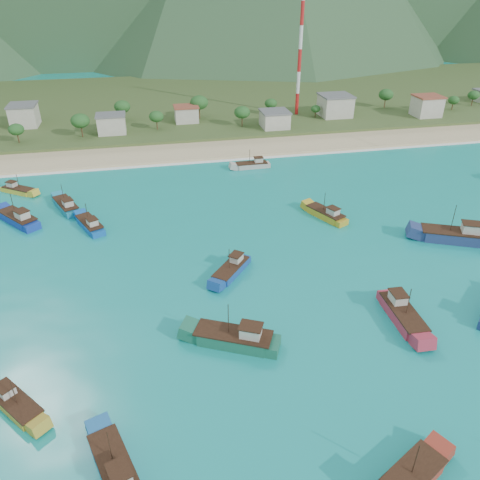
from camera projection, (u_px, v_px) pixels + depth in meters
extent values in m
plane|color=#0C7F86|center=(307.00, 305.00, 75.65)|extent=(600.00, 600.00, 0.00)
cube|color=beige|center=(222.00, 149.00, 142.79)|extent=(400.00, 18.00, 1.20)
cube|color=#385123|center=(197.00, 102.00, 194.62)|extent=(400.00, 110.00, 2.40)
cube|color=white|center=(228.00, 160.00, 134.71)|extent=(400.00, 2.50, 0.08)
cube|color=beige|center=(24.00, 116.00, 157.39)|extent=(8.43, 9.21, 6.83)
cube|color=beige|center=(112.00, 124.00, 150.48)|extent=(8.70, 6.76, 5.69)
cube|color=beige|center=(186.00, 115.00, 162.22)|extent=(7.85, 6.54, 5.07)
cube|color=beige|center=(275.00, 120.00, 156.55)|extent=(8.66, 8.73, 5.02)
cube|color=beige|center=(335.00, 106.00, 168.68)|extent=(10.44, 10.06, 7.03)
cube|color=beige|center=(427.00, 107.00, 168.54)|extent=(8.92, 7.93, 6.78)
cylinder|color=red|center=(297.00, 104.00, 170.65)|extent=(1.20, 1.20, 7.48)
cylinder|color=white|center=(298.00, 83.00, 166.94)|extent=(1.20, 1.20, 7.48)
cylinder|color=red|center=(300.00, 60.00, 163.23)|extent=(1.20, 1.20, 7.48)
cylinder|color=white|center=(301.00, 37.00, 159.52)|extent=(1.20, 1.20, 7.48)
cylinder|color=red|center=(302.00, 13.00, 155.81)|extent=(1.20, 1.20, 7.48)
cube|color=navy|center=(453.00, 237.00, 93.53)|extent=(14.35, 9.49, 2.53)
cube|color=beige|center=(471.00, 228.00, 91.86)|extent=(3.93, 3.63, 2.05)
cylinder|color=#382114|center=(453.00, 218.00, 91.65)|extent=(0.12, 0.12, 5.68)
cube|color=#14369C|center=(18.00, 220.00, 100.47)|extent=(10.23, 11.40, 2.16)
cube|color=beige|center=(22.00, 215.00, 98.18)|extent=(3.39, 3.46, 1.75)
cylinder|color=#382114|center=(13.00, 204.00, 99.09)|extent=(0.12, 0.12, 4.85)
cube|color=#0E52AD|center=(90.00, 226.00, 98.54)|extent=(6.77, 10.21, 1.80)
cube|color=beige|center=(92.00, 222.00, 96.32)|extent=(2.58, 2.80, 1.46)
cylinder|color=#382114|center=(87.00, 212.00, 97.48)|extent=(0.12, 0.12, 4.05)
cube|color=#A92C40|center=(403.00, 317.00, 72.11)|extent=(3.88, 11.63, 2.09)
cube|color=beige|center=(398.00, 298.00, 73.18)|extent=(2.21, 2.70, 1.70)
cylinder|color=#382114|center=(409.00, 302.00, 69.86)|extent=(0.12, 0.12, 4.71)
cube|color=#164391|center=(231.00, 271.00, 83.36)|extent=(8.55, 9.51, 1.80)
cube|color=beige|center=(236.00, 258.00, 84.11)|extent=(2.83, 2.89, 1.46)
cylinder|color=#382114|center=(229.00, 259.00, 81.48)|extent=(0.12, 0.12, 4.05)
cube|color=gold|center=(325.00, 215.00, 102.70)|extent=(7.15, 10.65, 1.88)
cube|color=beige|center=(333.00, 212.00, 100.39)|extent=(2.71, 2.93, 1.53)
cylinder|color=#382114|center=(324.00, 202.00, 101.59)|extent=(0.12, 0.12, 4.23)
cube|color=#1D5A97|center=(115.00, 469.00, 50.00)|extent=(6.54, 11.21, 1.96)
cube|color=beige|center=(120.00, 476.00, 47.49)|extent=(2.66, 2.96, 1.59)
cylinder|color=#382114|center=(110.00, 446.00, 48.88)|extent=(0.12, 0.12, 4.40)
cube|color=teal|center=(66.00, 207.00, 106.40)|extent=(7.08, 10.90, 1.92)
cube|color=beige|center=(68.00, 203.00, 104.02)|extent=(2.73, 2.97, 1.56)
cylinder|color=#382114|center=(63.00, 193.00, 105.28)|extent=(0.12, 0.12, 4.31)
cube|color=#196249|center=(233.00, 340.00, 67.46)|extent=(12.87, 8.85, 2.28)
cube|color=beige|center=(251.00, 332.00, 65.88)|extent=(3.57, 3.32, 1.85)
cylinder|color=#382114|center=(228.00, 319.00, 65.77)|extent=(0.12, 0.12, 5.12)
cube|color=#ACA49C|center=(251.00, 166.00, 129.03)|extent=(9.63, 2.93, 1.75)
cube|color=beige|center=(258.00, 160.00, 128.61)|extent=(2.20, 1.78, 1.42)
cylinder|color=#382114|center=(250.00, 156.00, 127.52)|extent=(0.12, 0.12, 3.93)
cube|color=#AD932C|center=(17.00, 407.00, 57.42)|extent=(8.12, 8.85, 1.69)
cube|color=beige|center=(6.00, 390.00, 57.67)|extent=(2.67, 2.71, 1.37)
cylinder|color=#382114|center=(14.00, 393.00, 55.78)|extent=(0.12, 0.12, 3.80)
cylinder|color=#382114|center=(416.00, 460.00, 47.38)|extent=(0.12, 0.12, 4.50)
cube|color=gold|center=(19.00, 191.00, 114.28)|extent=(8.86, 7.31, 1.63)
cube|color=beige|center=(12.00, 184.00, 114.17)|extent=(2.61, 2.51, 1.32)
cylinder|color=#382114|center=(18.00, 181.00, 112.79)|extent=(0.12, 0.12, 3.67)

